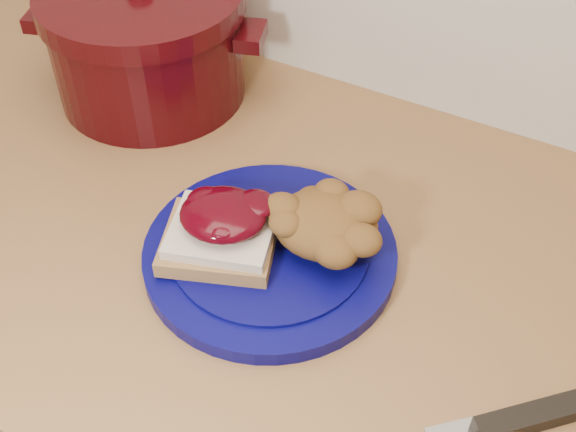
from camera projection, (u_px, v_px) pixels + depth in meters
The scene contains 6 objects.
plate at pixel (270, 254), 0.73m from camera, with size 0.26×0.26×0.02m, color #06054C.
sandwich at pixel (221, 229), 0.71m from camera, with size 0.14×0.13×0.05m.
stuffing_mound at pixel (325, 224), 0.71m from camera, with size 0.11×0.09×0.05m, color brown.
butter_knife at pixel (520, 413), 0.61m from camera, with size 0.17×0.01×0.00m, color silver.
dutch_oven at pixel (147, 42), 0.90m from camera, with size 0.32×0.32×0.16m.
pepper_grinder at pixel (176, 47), 0.90m from camera, with size 0.08×0.08×0.14m.
Camera 1 is at (0.20, 1.05, 1.45)m, focal length 45.00 mm.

